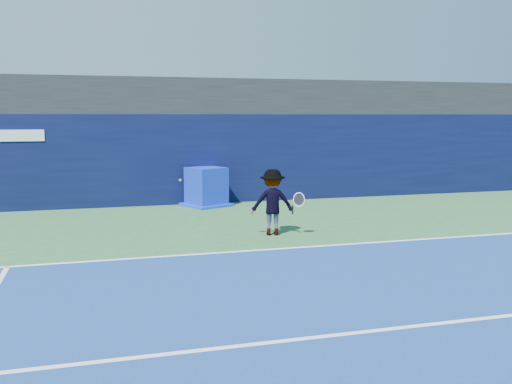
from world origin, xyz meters
TOP-DOWN VIEW (x-y plane):
  - ground at (0.00, 0.00)m, footprint 80.00×80.00m
  - baseline at (0.00, 3.00)m, footprint 24.00×0.10m
  - service_line at (0.00, -2.00)m, footprint 24.00×0.10m
  - stadium_band at (0.00, 11.50)m, footprint 36.00×3.00m
  - back_wall_assembly at (-0.00, 10.50)m, footprint 36.00×1.03m
  - equipment_cart at (0.22, 9.51)m, footprint 1.75×1.75m
  - tennis_player at (0.94, 4.54)m, footprint 1.33×0.83m
  - tennis_ball at (-1.11, 6.21)m, footprint 0.06×0.06m

SIDE VIEW (x-z plane):
  - ground at x=0.00m, z-range 0.00..0.00m
  - baseline at x=0.00m, z-range 0.01..0.01m
  - service_line at x=0.00m, z-range 0.01..0.01m
  - equipment_cart at x=0.22m, z-range -0.06..1.21m
  - tennis_player at x=0.94m, z-range 0.00..1.64m
  - tennis_ball at x=-1.11m, z-range 1.22..1.28m
  - back_wall_assembly at x=0.00m, z-range 0.00..3.00m
  - stadium_band at x=0.00m, z-range 3.00..4.20m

